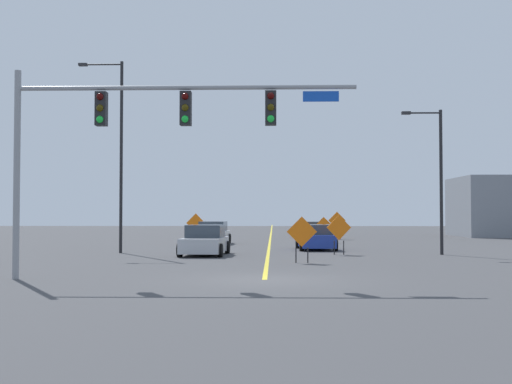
{
  "coord_description": "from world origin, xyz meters",
  "views": [
    {
      "loc": [
        0.28,
        -19.78,
        2.01
      ],
      "look_at": [
        -1.19,
        33.92,
        3.81
      ],
      "focal_mm": 45.54,
      "sensor_mm": 36.0,
      "label": 1
    }
  ],
  "objects_px": {
    "construction_sign_median_near": "(324,227)",
    "construction_sign_left_lane": "(302,234)",
    "street_lamp_far_right": "(118,148)",
    "construction_sign_median_far": "(339,230)",
    "car_white_approaching": "(213,234)",
    "car_orange_distant": "(314,230)",
    "traffic_signal_assembly": "(139,122)",
    "car_silver_near": "(205,241)",
    "street_lamp_mid_right": "(438,173)",
    "construction_sign_right_shoulder": "(337,222)",
    "construction_sign_left_shoulder": "(196,224)",
    "car_blue_passing": "(316,238)"
  },
  "relations": [
    {
      "from": "car_white_approaching",
      "to": "street_lamp_far_right",
      "type": "bearing_deg",
      "value": -112.13
    },
    {
      "from": "car_white_approaching",
      "to": "car_silver_near",
      "type": "xyz_separation_m",
      "value": [
        0.68,
        -11.41,
        -0.02
      ]
    },
    {
      "from": "street_lamp_far_right",
      "to": "construction_sign_median_far",
      "type": "height_order",
      "value": "street_lamp_far_right"
    },
    {
      "from": "street_lamp_mid_right",
      "to": "car_orange_distant",
      "type": "height_order",
      "value": "street_lamp_mid_right"
    },
    {
      "from": "traffic_signal_assembly",
      "to": "construction_sign_left_lane",
      "type": "xyz_separation_m",
      "value": [
        5.29,
        6.8,
        -3.64
      ]
    },
    {
      "from": "street_lamp_mid_right",
      "to": "construction_sign_left_shoulder",
      "type": "distance_m",
      "value": 20.36
    },
    {
      "from": "construction_sign_median_far",
      "to": "car_blue_passing",
      "type": "xyz_separation_m",
      "value": [
        -0.85,
        4.35,
        -0.57
      ]
    },
    {
      "from": "traffic_signal_assembly",
      "to": "street_lamp_mid_right",
      "type": "xyz_separation_m",
      "value": [
        12.2,
        12.28,
        -0.84
      ]
    },
    {
      "from": "street_lamp_far_right",
      "to": "construction_sign_median_far",
      "type": "distance_m",
      "value": 12.0
    },
    {
      "from": "traffic_signal_assembly",
      "to": "car_silver_near",
      "type": "distance_m",
      "value": 12.38
    },
    {
      "from": "construction_sign_median_near",
      "to": "construction_sign_left_lane",
      "type": "height_order",
      "value": "construction_sign_left_lane"
    },
    {
      "from": "traffic_signal_assembly",
      "to": "construction_sign_left_lane",
      "type": "bearing_deg",
      "value": 52.16
    },
    {
      "from": "construction_sign_median_near",
      "to": "construction_sign_left_shoulder",
      "type": "bearing_deg",
      "value": 164.98
    },
    {
      "from": "construction_sign_left_shoulder",
      "to": "car_silver_near",
      "type": "distance_m",
      "value": 15.63
    },
    {
      "from": "construction_sign_left_shoulder",
      "to": "car_silver_near",
      "type": "height_order",
      "value": "construction_sign_left_shoulder"
    },
    {
      "from": "construction_sign_right_shoulder",
      "to": "car_blue_passing",
      "type": "relative_size",
      "value": 0.51
    },
    {
      "from": "traffic_signal_assembly",
      "to": "construction_sign_left_lane",
      "type": "distance_m",
      "value": 9.35
    },
    {
      "from": "street_lamp_mid_right",
      "to": "construction_sign_left_lane",
      "type": "relative_size",
      "value": 3.76
    },
    {
      "from": "traffic_signal_assembly",
      "to": "car_white_approaching",
      "type": "bearing_deg",
      "value": 89.72
    },
    {
      "from": "construction_sign_right_shoulder",
      "to": "construction_sign_left_lane",
      "type": "xyz_separation_m",
      "value": [
        -3.79,
        -24.23,
        -0.19
      ]
    },
    {
      "from": "street_lamp_far_right",
      "to": "car_orange_distant",
      "type": "distance_m",
      "value": 24.15
    },
    {
      "from": "street_lamp_far_right",
      "to": "car_white_approaching",
      "type": "height_order",
      "value": "street_lamp_far_right"
    },
    {
      "from": "construction_sign_right_shoulder",
      "to": "construction_sign_left_lane",
      "type": "height_order",
      "value": "construction_sign_right_shoulder"
    },
    {
      "from": "construction_sign_left_shoulder",
      "to": "car_orange_distant",
      "type": "relative_size",
      "value": 0.5
    },
    {
      "from": "traffic_signal_assembly",
      "to": "car_white_approaching",
      "type": "relative_size",
      "value": 2.36
    },
    {
      "from": "car_silver_near",
      "to": "street_lamp_far_right",
      "type": "bearing_deg",
      "value": 160.47
    },
    {
      "from": "construction_sign_median_near",
      "to": "construction_sign_left_lane",
      "type": "relative_size",
      "value": 0.95
    },
    {
      "from": "street_lamp_far_right",
      "to": "car_orange_distant",
      "type": "bearing_deg",
      "value": 61.39
    },
    {
      "from": "construction_sign_left_lane",
      "to": "car_white_approaching",
      "type": "xyz_separation_m",
      "value": [
        -5.17,
        16.25,
        -0.5
      ]
    },
    {
      "from": "construction_sign_median_near",
      "to": "street_lamp_far_right",
      "type": "bearing_deg",
      "value": -135.11
    },
    {
      "from": "construction_sign_left_shoulder",
      "to": "car_orange_distant",
      "type": "height_order",
      "value": "construction_sign_left_shoulder"
    },
    {
      "from": "street_lamp_mid_right",
      "to": "car_silver_near",
      "type": "relative_size",
      "value": 1.71
    },
    {
      "from": "construction_sign_right_shoulder",
      "to": "construction_sign_left_shoulder",
      "type": "bearing_deg",
      "value": -159.54
    },
    {
      "from": "car_orange_distant",
      "to": "car_blue_passing",
      "type": "bearing_deg",
      "value": -93.23
    },
    {
      "from": "traffic_signal_assembly",
      "to": "street_lamp_mid_right",
      "type": "distance_m",
      "value": 17.34
    },
    {
      "from": "street_lamp_far_right",
      "to": "car_orange_distant",
      "type": "relative_size",
      "value": 2.41
    },
    {
      "from": "street_lamp_mid_right",
      "to": "car_blue_passing",
      "type": "relative_size",
      "value": 1.7
    },
    {
      "from": "construction_sign_median_near",
      "to": "construction_sign_left_lane",
      "type": "bearing_deg",
      "value": -97.22
    },
    {
      "from": "construction_sign_median_near",
      "to": "car_silver_near",
      "type": "bearing_deg",
      "value": -117.42
    },
    {
      "from": "car_blue_passing",
      "to": "construction_sign_median_near",
      "type": "bearing_deg",
      "value": 82.55
    },
    {
      "from": "construction_sign_left_lane",
      "to": "car_orange_distant",
      "type": "bearing_deg",
      "value": 85.41
    },
    {
      "from": "traffic_signal_assembly",
      "to": "construction_sign_left_shoulder",
      "type": "bearing_deg",
      "value": 93.2
    },
    {
      "from": "construction_sign_right_shoulder",
      "to": "construction_sign_median_far",
      "type": "height_order",
      "value": "construction_sign_right_shoulder"
    },
    {
      "from": "construction_sign_left_lane",
      "to": "car_white_approaching",
      "type": "relative_size",
      "value": 0.42
    },
    {
      "from": "traffic_signal_assembly",
      "to": "construction_sign_left_shoulder",
      "type": "distance_m",
      "value": 27.36
    },
    {
      "from": "construction_sign_median_near",
      "to": "construction_sign_median_far",
      "type": "distance_m",
      "value": 12.44
    },
    {
      "from": "construction_sign_median_near",
      "to": "traffic_signal_assembly",
      "type": "bearing_deg",
      "value": -107.02
    },
    {
      "from": "construction_sign_left_shoulder",
      "to": "construction_sign_median_far",
      "type": "distance_m",
      "value": 17.31
    },
    {
      "from": "construction_sign_left_shoulder",
      "to": "construction_sign_left_lane",
      "type": "bearing_deg",
      "value": -71.47
    },
    {
      "from": "street_lamp_far_right",
      "to": "street_lamp_mid_right",
      "type": "relative_size",
      "value": 1.38
    }
  ]
}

